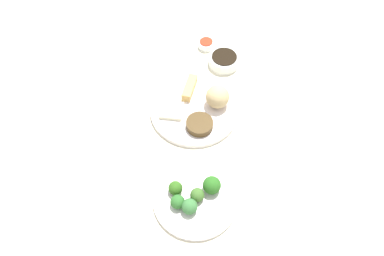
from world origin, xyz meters
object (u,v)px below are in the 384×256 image
object	(u,v)px
soy_sauce_bowl	(224,61)
sauce_ramekin_sweet_and_sour	(206,45)
broccoli_plate	(196,199)
main_plate	(194,109)

from	to	relation	value
soy_sauce_bowl	sauce_ramekin_sweet_and_sour	xyz separation A→B (m)	(0.04, 0.10, -0.01)
broccoli_plate	sauce_ramekin_sweet_and_sour	distance (m)	0.62
soy_sauce_bowl	sauce_ramekin_sweet_and_sour	bearing A→B (deg)	69.72
broccoli_plate	soy_sauce_bowl	size ratio (longest dim) A/B	2.19
main_plate	sauce_ramekin_sweet_and_sour	world-z (taller)	sauce_ramekin_sweet_and_sour
broccoli_plate	soy_sauce_bowl	world-z (taller)	soy_sauce_bowl
broccoli_plate	main_plate	bearing A→B (deg)	35.25
main_plate	broccoli_plate	size ratio (longest dim) A/B	1.21
main_plate	soy_sauce_bowl	bearing A→B (deg)	8.30
sauce_ramekin_sweet_and_sour	main_plate	bearing A→B (deg)	-153.54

